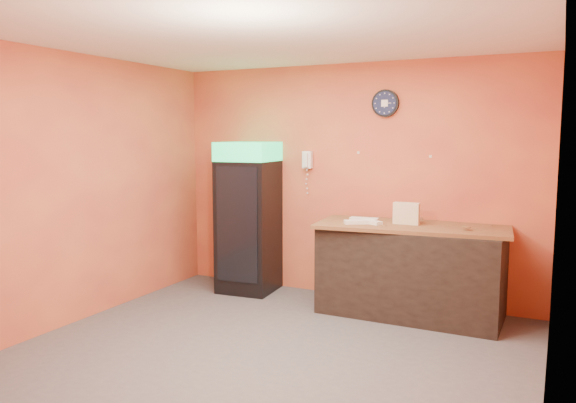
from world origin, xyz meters
The scene contains 15 objects.
floor centered at (0.00, 0.00, 0.00)m, with size 4.50×4.50×0.00m, color #47474C.
back_wall centered at (0.00, 2.00, 1.40)m, with size 4.50×0.02×2.80m, color orange.
left_wall centered at (-2.25, 0.00, 1.40)m, with size 0.02×4.00×2.80m, color orange.
right_wall centered at (2.25, 0.00, 1.40)m, with size 0.02×4.00×2.80m, color orange.
ceiling centered at (0.00, 0.00, 2.80)m, with size 4.50×4.00×0.02m, color white.
beverage_cooler centered at (-1.21, 1.61, 0.91)m, with size 0.71×0.71×1.87m.
prep_counter centered at (0.86, 1.57, 0.48)m, with size 1.91×0.85×0.96m, color black.
wall_clock centered at (0.42, 1.97, 2.32)m, with size 0.31×0.06×0.31m.
wall_phone centered at (-0.54, 1.95, 1.65)m, with size 0.12×0.10×0.21m.
butcher_paper centered at (0.86, 1.57, 0.98)m, with size 2.03×0.85×0.04m, color brown.
sub_roll_stack centered at (0.80, 1.58, 1.12)m, with size 0.28×0.10×0.24m.
wrapped_sandwich_left centered at (0.31, 1.38, 1.02)m, with size 0.27×0.11×0.04m, color silver.
wrapped_sandwich_mid centered at (0.45, 1.44, 1.02)m, with size 0.25×0.10×0.04m, color silver.
wrapped_sandwich_right centered at (0.33, 1.54, 1.02)m, with size 0.31×0.12×0.04m, color silver.
kitchen_tool centered at (0.91, 1.76, 1.03)m, with size 0.06×0.06×0.06m, color silver.
Camera 1 is at (2.28, -4.38, 1.97)m, focal length 35.00 mm.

